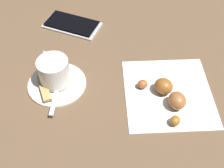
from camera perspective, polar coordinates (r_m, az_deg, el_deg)
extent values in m
plane|color=brown|center=(0.63, 0.01, -0.10)|extent=(1.80, 1.80, 0.00)
cylinder|color=white|center=(0.64, -10.47, 0.13)|extent=(0.12, 0.12, 0.01)
cylinder|color=white|center=(0.62, -11.04, 2.39)|extent=(0.06, 0.06, 0.06)
cylinder|color=#432312|center=(0.62, -11.02, 2.31)|extent=(0.05, 0.05, 0.00)
torus|color=white|center=(0.65, -12.41, 4.62)|extent=(0.02, 0.04, 0.04)
cube|color=silver|center=(0.61, -10.64, -1.91)|extent=(0.04, 0.10, 0.00)
ellipsoid|color=silver|center=(0.66, -9.59, 2.73)|extent=(0.03, 0.03, 0.01)
cube|color=tan|center=(0.63, -12.88, -0.72)|extent=(0.03, 0.07, 0.01)
cube|color=white|center=(0.63, 10.69, -1.62)|extent=(0.21, 0.21, 0.00)
ellipsoid|color=#9C6422|center=(0.58, 11.98, -6.86)|extent=(0.03, 0.03, 0.02)
ellipsoid|color=#A06034|center=(0.60, 12.36, -3.10)|extent=(0.04, 0.04, 0.03)
ellipsoid|color=#945722|center=(0.61, 9.84, -0.41)|extent=(0.05, 0.05, 0.03)
ellipsoid|color=#A2562B|center=(0.62, 5.87, -0.01)|extent=(0.02, 0.02, 0.02)
cube|color=#B7B9BB|center=(0.78, -7.66, 11.19)|extent=(0.16, 0.14, 0.01)
cube|color=black|center=(0.78, -7.70, 11.51)|extent=(0.14, 0.12, 0.00)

